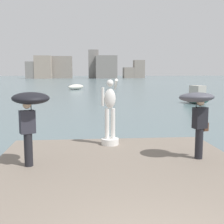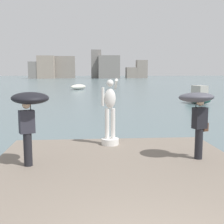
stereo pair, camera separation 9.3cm
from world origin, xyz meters
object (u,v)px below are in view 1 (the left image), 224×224
Objects in this scene: boat_mid at (196,97)px; boat_far at (76,87)px; onlooker_left at (30,107)px; onlooker_right at (197,106)px; statue_white_figure at (110,118)px.

boat_mid is 26.16m from boat_far.
boat_far is at bearing 116.30° from boat_mid.
onlooker_left reaches higher than onlooker_right.
boat_mid is at bearing -63.70° from boat_far.
statue_white_figure reaches higher than onlooker_right.
onlooker_left reaches higher than boat_far.
boat_mid is at bearing 57.91° from onlooker_left.
boat_far is (-11.59, 23.45, -0.18)m from boat_mid.
onlooker_right is (4.57, 0.20, -0.04)m from onlooker_left.
statue_white_figure reaches higher than boat_mid.
boat_far is at bearing 93.39° from statue_white_figure.
boat_far is at bearing 96.39° from onlooker_right.
onlooker_right is 41.88m from boat_far.
onlooker_right is at bearing -110.91° from boat_mid.
onlooker_left is 41.82m from boat_far.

